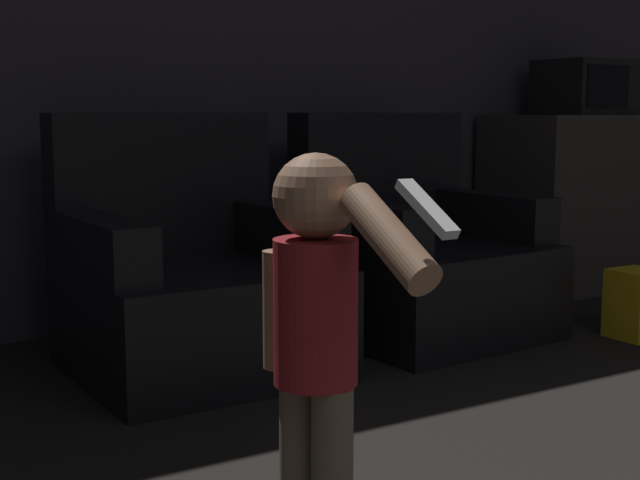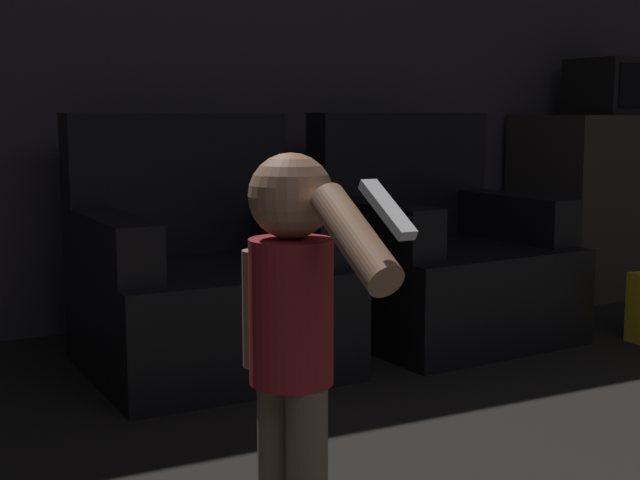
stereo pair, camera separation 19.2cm
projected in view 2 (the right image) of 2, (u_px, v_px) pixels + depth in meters
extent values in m
cube|color=#3D3842|center=(196.00, 35.00, 3.99)|extent=(8.40, 0.05, 2.60)
cube|color=black|center=(211.00, 317.00, 3.32)|extent=(0.90, 0.86, 0.40)
cube|color=black|center=(177.00, 183.00, 3.55)|extent=(0.88, 0.17, 0.56)
cube|color=black|center=(112.00, 244.00, 3.10)|extent=(0.17, 0.69, 0.20)
cube|color=black|center=(297.00, 231.00, 3.44)|extent=(0.17, 0.69, 0.20)
cube|color=black|center=(445.00, 291.00, 3.80)|extent=(0.94, 0.91, 0.40)
cube|color=black|center=(399.00, 175.00, 4.02)|extent=(0.89, 0.22, 0.56)
cube|color=black|center=(377.00, 227.00, 3.57)|extent=(0.21, 0.69, 0.20)
cube|color=black|center=(510.00, 216.00, 3.94)|extent=(0.21, 0.69, 0.20)
cylinder|color=brown|center=(307.00, 462.00, 2.00)|extent=(0.10, 0.10, 0.35)
cylinder|color=brown|center=(278.00, 449.00, 2.08)|extent=(0.10, 0.10, 0.35)
cylinder|color=maroon|center=(291.00, 312.00, 1.99)|extent=(0.19, 0.19, 0.33)
sphere|color=#A37556|center=(291.00, 196.00, 1.96)|extent=(0.19, 0.19, 0.19)
cylinder|color=#A37556|center=(259.00, 309.00, 2.08)|extent=(0.08, 0.08, 0.28)
cylinder|color=#A37556|center=(355.00, 238.00, 1.77)|extent=(0.08, 0.28, 0.21)
cube|color=white|center=(387.00, 209.00, 1.66)|extent=(0.04, 0.16, 0.10)
cube|color=#38332D|center=(638.00, 201.00, 4.89)|extent=(1.38, 0.59, 0.94)
cube|color=black|center=(618.00, 87.00, 4.71)|extent=(0.45, 0.38, 0.29)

